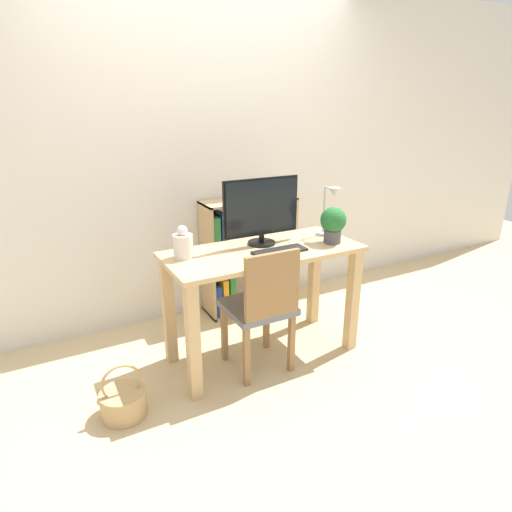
{
  "coord_description": "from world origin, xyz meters",
  "views": [
    {
      "loc": [
        -1.28,
        -2.26,
        1.65
      ],
      "look_at": [
        0.0,
        0.1,
        0.69
      ],
      "focal_mm": 30.0,
      "sensor_mm": 36.0,
      "label": 1
    }
  ],
  "objects_px": {
    "chair": "(262,305)",
    "basket": "(124,402)",
    "bookshelf": "(234,260)",
    "monitor": "(261,209)",
    "keyboard": "(280,251)",
    "desk_lamp": "(329,207)",
    "vase": "(183,244)",
    "potted_plant": "(333,223)"
  },
  "relations": [
    {
      "from": "chair",
      "to": "basket",
      "type": "height_order",
      "value": "chair"
    },
    {
      "from": "bookshelf",
      "to": "monitor",
      "type": "bearing_deg",
      "value": -97.76
    },
    {
      "from": "keyboard",
      "to": "basket",
      "type": "distance_m",
      "value": 1.26
    },
    {
      "from": "keyboard",
      "to": "desk_lamp",
      "type": "bearing_deg",
      "value": 14.81
    },
    {
      "from": "monitor",
      "to": "bookshelf",
      "type": "relative_size",
      "value": 0.58
    },
    {
      "from": "basket",
      "to": "bookshelf",
      "type": "bearing_deg",
      "value": 38.55
    },
    {
      "from": "basket",
      "to": "desk_lamp",
      "type": "bearing_deg",
      "value": 7.66
    },
    {
      "from": "vase",
      "to": "bookshelf",
      "type": "xyz_separation_m",
      "value": [
        0.63,
        0.62,
        -0.41
      ]
    },
    {
      "from": "monitor",
      "to": "keyboard",
      "type": "distance_m",
      "value": 0.31
    },
    {
      "from": "desk_lamp",
      "to": "bookshelf",
      "type": "relative_size",
      "value": 0.38
    },
    {
      "from": "chair",
      "to": "bookshelf",
      "type": "relative_size",
      "value": 0.91
    },
    {
      "from": "desk_lamp",
      "to": "potted_plant",
      "type": "distance_m",
      "value": 0.16
    },
    {
      "from": "keyboard",
      "to": "bookshelf",
      "type": "relative_size",
      "value": 0.38
    },
    {
      "from": "keyboard",
      "to": "bookshelf",
      "type": "xyz_separation_m",
      "value": [
        0.06,
        0.81,
        -0.33
      ]
    },
    {
      "from": "vase",
      "to": "potted_plant",
      "type": "height_order",
      "value": "potted_plant"
    },
    {
      "from": "monitor",
      "to": "desk_lamp",
      "type": "bearing_deg",
      "value": -9.35
    },
    {
      "from": "vase",
      "to": "desk_lamp",
      "type": "bearing_deg",
      "value": -3.65
    },
    {
      "from": "desk_lamp",
      "to": "bookshelf",
      "type": "xyz_separation_m",
      "value": [
        -0.41,
        0.69,
        -0.54
      ]
    },
    {
      "from": "keyboard",
      "to": "desk_lamp",
      "type": "distance_m",
      "value": 0.53
    },
    {
      "from": "bookshelf",
      "to": "vase",
      "type": "bearing_deg",
      "value": -135.52
    },
    {
      "from": "desk_lamp",
      "to": "basket",
      "type": "relative_size",
      "value": 1.1
    },
    {
      "from": "chair",
      "to": "basket",
      "type": "xyz_separation_m",
      "value": [
        -0.89,
        -0.01,
        -0.38
      ]
    },
    {
      "from": "keyboard",
      "to": "chair",
      "type": "relative_size",
      "value": 0.41
    },
    {
      "from": "desk_lamp",
      "to": "basket",
      "type": "height_order",
      "value": "desk_lamp"
    },
    {
      "from": "potted_plant",
      "to": "chair",
      "type": "bearing_deg",
      "value": -173.34
    },
    {
      "from": "desk_lamp",
      "to": "vase",
      "type": "bearing_deg",
      "value": 176.35
    },
    {
      "from": "chair",
      "to": "vase",
      "type": "bearing_deg",
      "value": 142.05
    },
    {
      "from": "keyboard",
      "to": "vase",
      "type": "bearing_deg",
      "value": 161.34
    },
    {
      "from": "vase",
      "to": "chair",
      "type": "bearing_deg",
      "value": -32.79
    },
    {
      "from": "potted_plant",
      "to": "basket",
      "type": "height_order",
      "value": "potted_plant"
    },
    {
      "from": "basket",
      "to": "keyboard",
      "type": "bearing_deg",
      "value": 4.35
    },
    {
      "from": "keyboard",
      "to": "basket",
      "type": "xyz_separation_m",
      "value": [
        -1.05,
        -0.08,
        -0.69
      ]
    },
    {
      "from": "vase",
      "to": "desk_lamp",
      "type": "relative_size",
      "value": 0.57
    },
    {
      "from": "potted_plant",
      "to": "keyboard",
      "type": "bearing_deg",
      "value": 179.96
    },
    {
      "from": "potted_plant",
      "to": "basket",
      "type": "bearing_deg",
      "value": -176.88
    },
    {
      "from": "keyboard",
      "to": "bookshelf",
      "type": "height_order",
      "value": "bookshelf"
    },
    {
      "from": "bookshelf",
      "to": "potted_plant",
      "type": "bearing_deg",
      "value": -66.85
    },
    {
      "from": "vase",
      "to": "chair",
      "type": "relative_size",
      "value": 0.24
    },
    {
      "from": "monitor",
      "to": "vase",
      "type": "distance_m",
      "value": 0.57
    },
    {
      "from": "potted_plant",
      "to": "bookshelf",
      "type": "bearing_deg",
      "value": 113.15
    },
    {
      "from": "potted_plant",
      "to": "monitor",
      "type": "bearing_deg",
      "value": 154.36
    },
    {
      "from": "vase",
      "to": "potted_plant",
      "type": "relative_size",
      "value": 0.83
    }
  ]
}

